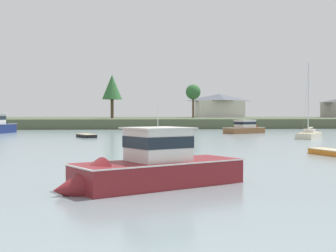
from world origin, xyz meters
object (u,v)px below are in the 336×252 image
cruiser_wood (248,130)px  dinghy_teal (144,133)px  dinghy_orange (330,153)px  dinghy_black (86,136)px  cruiser_maroon (144,175)px  sailboat_cream (309,136)px

cruiser_wood → dinghy_teal: size_ratio=1.91×
dinghy_orange → dinghy_black: dinghy_black is taller
cruiser_maroon → dinghy_black: 37.70m
cruiser_maroon → dinghy_orange: bearing=43.7°
dinghy_teal → sailboat_cream: bearing=-37.2°
dinghy_black → cruiser_wood: bearing=23.2°
cruiser_wood → sailboat_cream: size_ratio=0.81×
sailboat_cream → dinghy_orange: (-7.16, -20.54, -0.06)m
cruiser_wood → cruiser_maroon: (-17.11, -46.71, 0.03)m
dinghy_teal → cruiser_maroon: (-2.57, -46.69, 0.32)m
cruiser_wood → dinghy_black: (-21.66, -9.29, -0.31)m
sailboat_cream → cruiser_maroon: size_ratio=1.13×
cruiser_wood → dinghy_teal: bearing=-179.9°
cruiser_wood → dinghy_orange: (-3.91, -34.07, -0.31)m
dinghy_black → cruiser_maroon: bearing=-83.1°
sailboat_cream → dinghy_black: sailboat_cream is taller
sailboat_cream → dinghy_black: (-24.91, 4.25, -0.05)m
cruiser_wood → sailboat_cream: (3.25, -13.53, -0.26)m
sailboat_cream → cruiser_maroon: sailboat_cream is taller
dinghy_teal → dinghy_black: dinghy_teal is taller
cruiser_wood → cruiser_maroon: cruiser_maroon is taller
cruiser_maroon → dinghy_black: (-4.55, 37.42, -0.34)m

